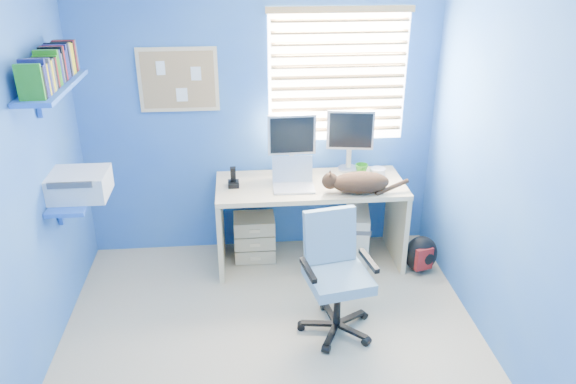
{
  "coord_description": "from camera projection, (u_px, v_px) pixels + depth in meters",
  "views": [
    {
      "loc": [
        -0.18,
        -2.95,
        2.62
      ],
      "look_at": [
        0.15,
        0.65,
        0.95
      ],
      "focal_mm": 35.0,
      "sensor_mm": 36.0,
      "label": 1
    }
  ],
  "objects": [
    {
      "name": "floor",
      "position": [
        275.0,
        361.0,
        3.78
      ],
      "size": [
        3.0,
        3.2,
        0.0
      ],
      "primitive_type": "cube",
      "color": "#BEAC8A",
      "rests_on": "ground"
    },
    {
      "name": "wall_back",
      "position": [
        260.0,
        113.0,
        4.7
      ],
      "size": [
        3.0,
        0.01,
        2.5
      ],
      "primitive_type": "cube",
      "color": "blue",
      "rests_on": "ground"
    },
    {
      "name": "wall_left",
      "position": [
        5.0,
        203.0,
        3.13
      ],
      "size": [
        0.01,
        3.2,
        2.5
      ],
      "primitive_type": "cube",
      "color": "blue",
      "rests_on": "ground"
    },
    {
      "name": "wall_right",
      "position": [
        520.0,
        183.0,
        3.38
      ],
      "size": [
        0.01,
        3.2,
        2.5
      ],
      "primitive_type": "cube",
      "color": "blue",
      "rests_on": "ground"
    },
    {
      "name": "desk",
      "position": [
        310.0,
        223.0,
        4.8
      ],
      "size": [
        1.56,
        0.65,
        0.74
      ],
      "primitive_type": "cube",
      "color": "beige",
      "rests_on": "floor"
    },
    {
      "name": "laptop",
      "position": [
        294.0,
        176.0,
        4.5
      ],
      "size": [
        0.33,
        0.26,
        0.22
      ],
      "primitive_type": "cube",
      "rotation": [
        0.0,
        0.0,
        -0.01
      ],
      "color": "silver",
      "rests_on": "desk"
    },
    {
      "name": "monitor_left",
      "position": [
        292.0,
        145.0,
        4.68
      ],
      "size": [
        0.4,
        0.13,
        0.54
      ],
      "primitive_type": "cube",
      "rotation": [
        0.0,
        0.0,
        0.03
      ],
      "color": "silver",
      "rests_on": "desk"
    },
    {
      "name": "monitor_right",
      "position": [
        349.0,
        141.0,
        4.79
      ],
      "size": [
        0.41,
        0.18,
        0.54
      ],
      "primitive_type": "cube",
      "rotation": [
        0.0,
        0.0,
        -0.16
      ],
      "color": "silver",
      "rests_on": "desk"
    },
    {
      "name": "phone",
      "position": [
        233.0,
        177.0,
        4.55
      ],
      "size": [
        0.09,
        0.11,
        0.17
      ],
      "primitive_type": "cube",
      "rotation": [
        0.0,
        0.0,
        0.02
      ],
      "color": "black",
      "rests_on": "desk"
    },
    {
      "name": "mug",
      "position": [
        361.0,
        170.0,
        4.78
      ],
      "size": [
        0.1,
        0.09,
        0.1
      ],
      "primitive_type": "imported",
      "color": "#1E7918",
      "rests_on": "desk"
    },
    {
      "name": "cd_spindle",
      "position": [
        378.0,
        172.0,
        4.77
      ],
      "size": [
        0.13,
        0.13,
        0.07
      ],
      "primitive_type": "cylinder",
      "color": "silver",
      "rests_on": "desk"
    },
    {
      "name": "cat",
      "position": [
        361.0,
        182.0,
        4.45
      ],
      "size": [
        0.48,
        0.29,
        0.16
      ],
      "primitive_type": "ellipsoid",
      "rotation": [
        0.0,
        0.0,
        -0.1
      ],
      "color": "black",
      "rests_on": "desk"
    },
    {
      "name": "tower_pc",
      "position": [
        357.0,
        234.0,
        4.91
      ],
      "size": [
        0.26,
        0.47,
        0.45
      ],
      "primitive_type": "cube",
      "rotation": [
        0.0,
        0.0,
        -0.17
      ],
      "color": "beige",
      "rests_on": "floor"
    },
    {
      "name": "drawer_boxes",
      "position": [
        254.0,
        237.0,
        4.91
      ],
      "size": [
        0.35,
        0.28,
        0.41
      ],
      "primitive_type": "cube",
      "color": "#C8B183",
      "rests_on": "floor"
    },
    {
      "name": "yellow_book",
      "position": [
        345.0,
        257.0,
        4.77
      ],
      "size": [
        0.03,
        0.17,
        0.24
      ],
      "primitive_type": "cube",
      "color": "yellow",
      "rests_on": "floor"
    },
    {
      "name": "backpack",
      "position": [
        421.0,
        254.0,
        4.73
      ],
      "size": [
        0.32,
        0.28,
        0.32
      ],
      "primitive_type": "ellipsoid",
      "rotation": [
        0.0,
        0.0,
        0.27
      ],
      "color": "black",
      "rests_on": "floor"
    },
    {
      "name": "office_chair",
      "position": [
        335.0,
        289.0,
        3.98
      ],
      "size": [
        0.59,
        0.59,
        0.88
      ],
      "color": "black",
      "rests_on": "floor"
    },
    {
      "name": "window_blinds",
      "position": [
        338.0,
        77.0,
        4.6
      ],
      "size": [
        1.15,
        0.05,
        1.1
      ],
      "color": "white",
      "rests_on": "ground"
    },
    {
      "name": "corkboard",
      "position": [
        178.0,
        80.0,
        4.51
      ],
      "size": [
        0.64,
        0.02,
        0.52
      ],
      "color": "beige",
      "rests_on": "ground"
    },
    {
      "name": "wall_shelves",
      "position": [
        63.0,
        129.0,
        3.75
      ],
      "size": [
        0.42,
        0.9,
        1.05
      ],
      "color": "blue",
      "rests_on": "ground"
    }
  ]
}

